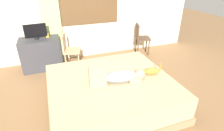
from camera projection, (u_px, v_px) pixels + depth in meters
The scene contains 11 objects.
ground_plane at pixel (108, 102), 3.25m from camera, with size 16.00×16.00×0.00m, color olive.
back_wall_with_window at pixel (79, 2), 4.42m from camera, with size 6.40×0.14×2.90m.
bed at pixel (111, 92), 3.11m from camera, with size 2.08×1.89×0.50m.
person_lying at pixel (115, 75), 2.88m from camera, with size 0.94×0.37×0.34m.
cat at pixel (151, 71), 3.10m from camera, with size 0.36×0.14×0.21m.
desk at pixel (42, 54), 4.27m from camera, with size 0.90×0.56×0.74m.
tv_monitor at pixel (35, 31), 4.00m from camera, with size 0.48×0.10×0.35m.
cup at pixel (48, 36), 4.18m from camera, with size 0.07×0.07×0.08m, color gold.
chair_by_desk at pixel (69, 49), 4.17m from camera, with size 0.46×0.46×0.86m.
chair_spare at pixel (141, 37), 4.97m from camera, with size 0.48×0.48×0.86m.
curtain_left at pixel (50, 10), 4.17m from camera, with size 0.44×0.06×2.63m, color #ADCC75.
Camera 1 is at (-0.82, -2.45, 2.09)m, focal length 28.54 mm.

